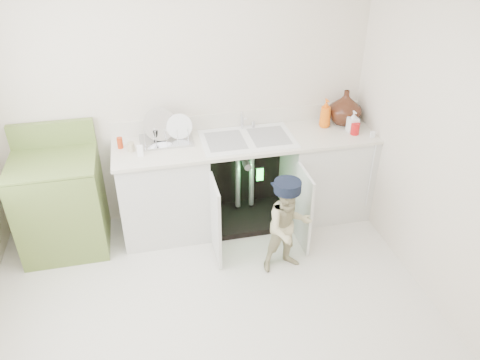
# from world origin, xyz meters

# --- Properties ---
(ground) EXTENTS (3.50, 3.50, 0.00)m
(ground) POSITION_xyz_m (0.00, 0.00, 0.00)
(ground) COLOR beige
(ground) RESTS_ON ground
(room_shell) EXTENTS (6.00, 5.50, 1.26)m
(room_shell) POSITION_xyz_m (0.00, 0.00, 1.25)
(room_shell) COLOR beige
(room_shell) RESTS_ON ground
(counter_run) EXTENTS (2.44, 1.02, 1.23)m
(counter_run) POSITION_xyz_m (0.58, 1.21, 0.48)
(counter_run) COLOR silver
(counter_run) RESTS_ON ground
(avocado_stove) EXTENTS (0.73, 0.65, 1.13)m
(avocado_stove) POSITION_xyz_m (-1.16, 1.18, 0.46)
(avocado_stove) COLOR olive
(avocado_stove) RESTS_ON ground
(repair_worker) EXTENTS (0.45, 0.62, 0.87)m
(repair_worker) POSITION_xyz_m (0.72, 0.43, 0.44)
(repair_worker) COLOR beige
(repair_worker) RESTS_ON ground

